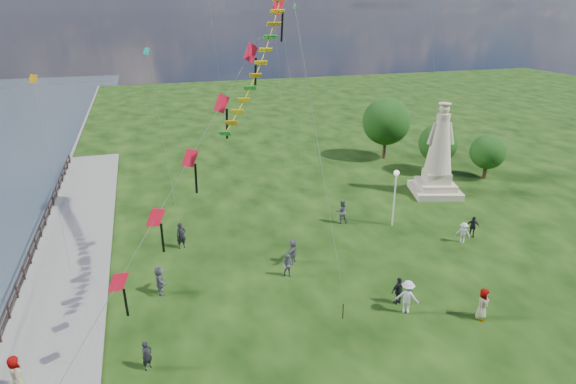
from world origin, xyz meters
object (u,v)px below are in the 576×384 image
object	(u,v)px
person_3	(399,291)
person_0	(147,355)
person_7	(342,211)
person_9	(473,227)
person_6	(181,236)
person_5	(160,280)
person_10	(17,376)
lamppost	(395,186)
person_1	(288,266)
person_11	(293,251)
person_8	(463,233)
person_2	(407,297)
person_4	(483,304)
statue	(438,161)

from	to	relation	value
person_3	person_0	bearing A→B (deg)	-3.16
person_7	person_9	bearing A→B (deg)	158.47
person_0	person_6	size ratio (longest dim) A/B	0.79
person_5	person_10	size ratio (longest dim) A/B	0.99
lamppost	person_6	bearing A→B (deg)	176.41
lamppost	person_5	distance (m)	17.85
person_3	person_7	bearing A→B (deg)	-104.67
person_1	person_9	xyz separation A→B (m)	(14.19, 1.41, 0.02)
person_1	person_6	world-z (taller)	person_6
person_7	person_10	world-z (taller)	person_7
person_1	person_11	xyz separation A→B (m)	(0.82, 1.59, 0.06)
person_7	person_8	distance (m)	8.75
lamppost	person_2	bearing A→B (deg)	-114.68
person_2	person_7	distance (m)	11.68
lamppost	person_7	size ratio (longest dim) A/B	2.32
person_6	person_9	world-z (taller)	person_6
person_4	person_7	size ratio (longest dim) A/B	0.94
person_0	person_1	xyz separation A→B (m)	(8.40, 5.74, 0.03)
person_2	lamppost	bearing A→B (deg)	-78.81
person_6	person_9	distance (m)	20.45
person_1	person_5	size ratio (longest dim) A/B	0.88
person_5	lamppost	bearing A→B (deg)	-82.30
person_0	person_10	bearing A→B (deg)	141.57
person_5	person_1	bearing A→B (deg)	-99.67
person_3	person_11	size ratio (longest dim) A/B	0.99
lamppost	person_10	xyz separation A→B (m)	(-23.36, -10.39, -2.28)
person_7	person_9	distance (m)	9.38
person_6	person_4	bearing A→B (deg)	-53.35
person_8	person_10	bearing A→B (deg)	-127.42
person_5	person_11	xyz separation A→B (m)	(8.32, 1.16, -0.05)
person_1	person_7	bearing A→B (deg)	77.11
person_0	person_4	size ratio (longest dim) A/B	0.82
person_11	lamppost	bearing A→B (deg)	150.25
person_11	statue	bearing A→B (deg)	157.66
lamppost	person_1	xyz separation A→B (m)	(-9.67, -4.75, -2.39)
person_9	person_11	size ratio (longest dim) A/B	0.95
person_3	person_4	bearing A→B (deg)	135.52
person_8	person_9	distance (m)	1.34
person_1	person_8	xyz separation A→B (m)	(12.99, 0.81, -0.01)
person_11	person_2	bearing A→B (deg)	71.96
lamppost	person_0	world-z (taller)	lamppost
person_2	person_7	world-z (taller)	person_2
person_8	person_9	bearing A→B (deg)	65.63
person_7	person_9	world-z (taller)	person_7
lamppost	person_8	size ratio (longest dim) A/B	2.91
person_7	person_1	bearing A→B (deg)	55.36
person_5	person_0	bearing A→B (deg)	165.27
person_9	person_3	bearing A→B (deg)	-117.31
statue	person_2	world-z (taller)	statue
person_3	person_1	bearing A→B (deg)	-50.07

